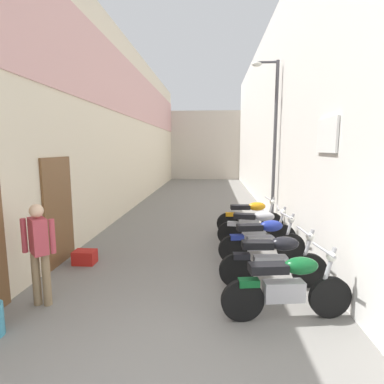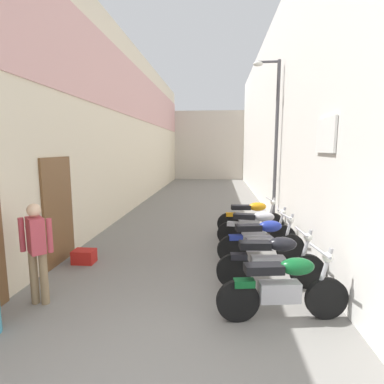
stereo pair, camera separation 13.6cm
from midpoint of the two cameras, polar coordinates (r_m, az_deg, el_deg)
ground_plane at (r=10.98m, az=0.43°, el=-4.20°), size 36.48×36.48×0.00m
building_left at (r=13.13m, az=-11.45°, el=11.75°), size 0.45×20.48×6.34m
building_right at (r=12.91m, az=13.77°, el=12.81°), size 0.45×20.48×6.89m
building_far_end at (r=23.95m, az=2.40°, el=8.75°), size 8.17×2.00×5.11m
motorcycle_nearest at (r=4.55m, az=16.81°, el=-16.49°), size 1.84×0.58×1.04m
motorcycle_second at (r=5.44m, az=14.49°, el=-12.20°), size 1.85×0.58×1.04m
motorcycle_third at (r=6.52m, az=12.63°, el=-8.66°), size 1.84×0.58×1.04m
motorcycle_fourth at (r=7.42m, az=11.54°, el=-6.54°), size 1.84×0.58×1.04m
motorcycle_fifth at (r=8.55m, az=10.52°, el=-4.53°), size 1.85×0.58×1.04m
pedestrian_by_doorway at (r=5.15m, az=-27.58°, el=-9.20°), size 0.52×0.38×1.57m
plastic_crate at (r=6.80m, az=-20.12°, el=-11.46°), size 0.44×0.32×0.28m
street_lamp at (r=9.47m, az=14.49°, el=10.87°), size 0.79×0.18×4.89m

